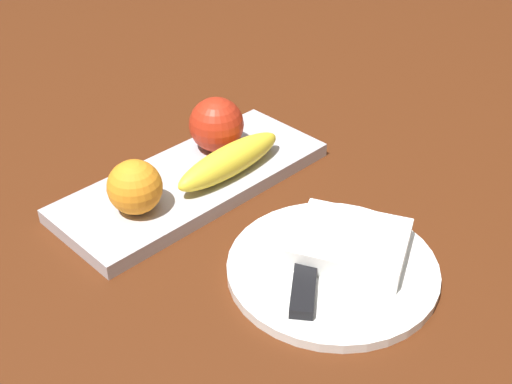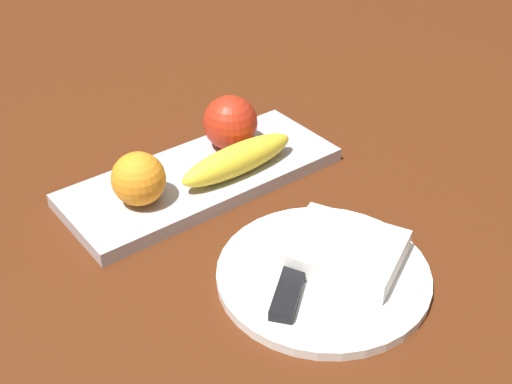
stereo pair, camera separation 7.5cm
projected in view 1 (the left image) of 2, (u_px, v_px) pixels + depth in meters
name	position (u px, v px, depth m)	size (l,w,h in m)	color
ground_plane	(201.00, 183.00, 0.86)	(2.40, 2.40, 0.00)	#4A200D
fruit_tray	(192.00, 180.00, 0.85)	(0.36, 0.14, 0.02)	#B4B0B7
apple	(216.00, 125.00, 0.87)	(0.07, 0.07, 0.07)	#B12814
banana	(230.00, 161.00, 0.83)	(0.17, 0.04, 0.04)	yellow
orange_near_apple	(135.00, 187.00, 0.76)	(0.06, 0.06, 0.06)	orange
dinner_plate	(332.00, 269.00, 0.71)	(0.23, 0.23, 0.01)	white
folded_napkin	(350.00, 243.00, 0.72)	(0.10, 0.12, 0.03)	white
knife	(305.00, 275.00, 0.69)	(0.16, 0.13, 0.01)	silver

